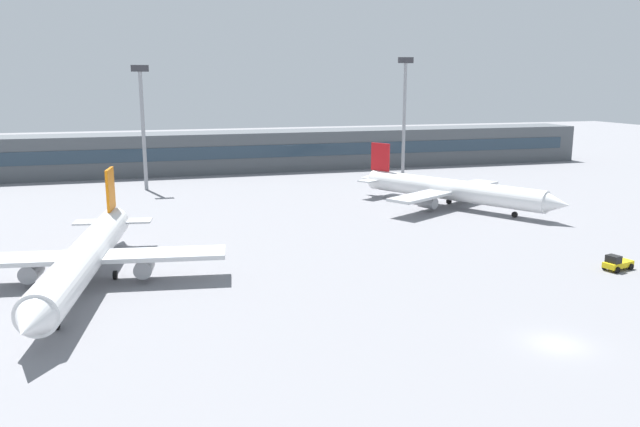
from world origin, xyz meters
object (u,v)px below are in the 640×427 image
object	(u,v)px
airplane_mid	(452,190)
baggage_tug_yellow	(617,263)
airplane_near	(85,258)
floodlight_tower_east	(404,109)
floodlight_tower_west	(143,118)

from	to	relation	value
airplane_mid	baggage_tug_yellow	bearing A→B (deg)	-88.87
baggage_tug_yellow	airplane_near	bearing A→B (deg)	169.61
airplane_near	floodlight_tower_east	xyz separation A→B (m)	(60.51, 59.50, 11.62)
floodlight_tower_west	floodlight_tower_east	size ratio (longest dim) A/B	0.92
floodlight_tower_west	airplane_near	bearing A→B (deg)	-96.86
airplane_mid	airplane_near	bearing A→B (deg)	-154.19
airplane_near	floodlight_tower_west	world-z (taller)	floodlight_tower_west
airplane_near	baggage_tug_yellow	size ratio (longest dim) A/B	10.40
airplane_mid	baggage_tug_yellow	distance (m)	36.86
baggage_tug_yellow	floodlight_tower_east	size ratio (longest dim) A/B	0.15
baggage_tug_yellow	floodlight_tower_west	bearing A→B (deg)	125.22
airplane_near	floodlight_tower_east	distance (m)	85.65
airplane_near	floodlight_tower_east	world-z (taller)	floodlight_tower_east
floodlight_tower_west	airplane_mid	bearing A→B (deg)	-33.82
baggage_tug_yellow	floodlight_tower_east	distance (m)	71.23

